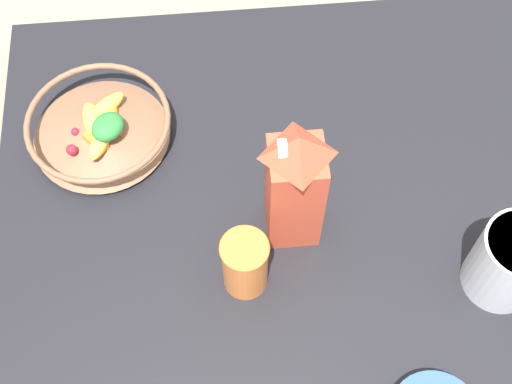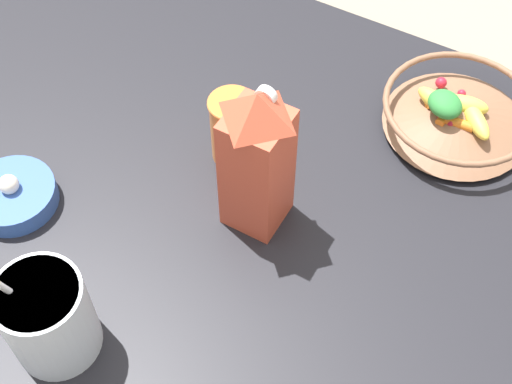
% 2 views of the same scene
% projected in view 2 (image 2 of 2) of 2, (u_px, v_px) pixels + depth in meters
% --- Properties ---
extents(ground_plane, '(6.00, 6.00, 0.00)m').
position_uv_depth(ground_plane, '(154.00, 250.00, 1.05)').
color(ground_plane, gray).
extents(countertop, '(1.15, 1.15, 0.05)m').
position_uv_depth(countertop, '(152.00, 242.00, 1.03)').
color(countertop, black).
rests_on(countertop, ground_plane).
extents(fruit_bowl, '(0.24, 0.24, 0.08)m').
position_uv_depth(fruit_bowl, '(458.00, 113.00, 1.10)').
color(fruit_bowl, brown).
rests_on(fruit_bowl, countertop).
extents(milk_carton, '(0.08, 0.08, 0.25)m').
position_uv_depth(milk_carton, '(257.00, 160.00, 0.93)').
color(milk_carton, '#CC4C33').
rests_on(milk_carton, countertop).
extents(yogurt_tub, '(0.14, 0.11, 0.24)m').
position_uv_depth(yogurt_tub, '(47.00, 315.00, 0.85)').
color(yogurt_tub, silver).
rests_on(yogurt_tub, countertop).
extents(drinking_cup, '(0.07, 0.07, 0.12)m').
position_uv_depth(drinking_cup, '(233.00, 128.00, 1.05)').
color(drinking_cup, orange).
rests_on(drinking_cup, countertop).
extents(garlic_bowl, '(0.13, 0.13, 0.06)m').
position_uv_depth(garlic_bowl, '(13.00, 195.00, 1.03)').
color(garlic_bowl, '#3356A3').
rests_on(garlic_bowl, countertop).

